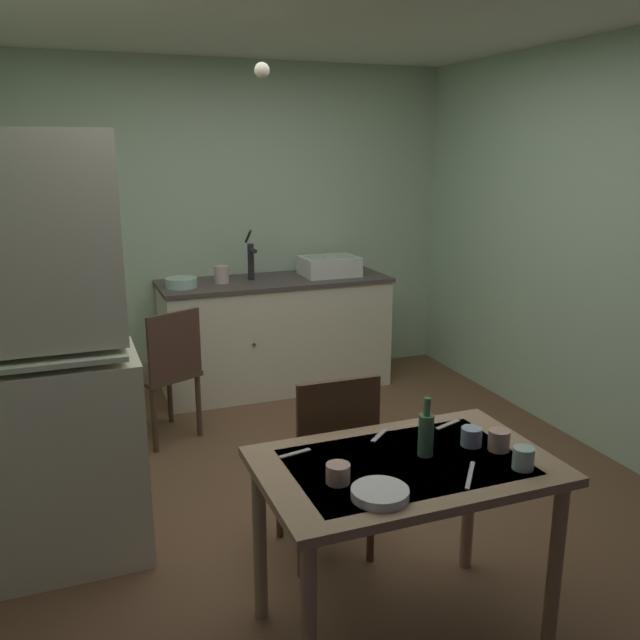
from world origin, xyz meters
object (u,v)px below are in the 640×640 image
(hand_pump, at_px, (251,258))
(glass_bottle, at_px, (426,433))
(mixing_bowl_counter, at_px, (181,283))
(chair_by_counter, at_px, (166,370))
(dining_table, at_px, (404,487))
(mug_tall, at_px, (338,473))
(hutch_cabinet, at_px, (11,377))
(sink_basin, at_px, (329,266))
(chair_far_side, at_px, (329,461))
(serving_bowl_wide, at_px, (380,493))

(hand_pump, height_order, glass_bottle, hand_pump)
(mixing_bowl_counter, relative_size, chair_by_counter, 0.26)
(glass_bottle, bearing_deg, dining_table, -167.30)
(hand_pump, height_order, mug_tall, hand_pump)
(hutch_cabinet, height_order, sink_basin, hutch_cabinet)
(hand_pump, bearing_deg, hutch_cabinet, -130.00)
(mixing_bowl_counter, relative_size, chair_far_side, 0.25)
(sink_basin, height_order, glass_bottle, sink_basin)
(sink_basin, relative_size, dining_table, 0.40)
(hutch_cabinet, xyz_separation_m, chair_far_side, (1.31, -0.45, -0.42))
(chair_far_side, distance_m, serving_bowl_wide, 0.84)
(sink_basin, relative_size, chair_far_side, 0.48)
(hand_pump, distance_m, chair_by_counter, 1.24)
(hutch_cabinet, relative_size, chair_far_side, 2.12)
(sink_basin, xyz_separation_m, serving_bowl_wide, (-1.06, -3.10, -0.20))
(mixing_bowl_counter, height_order, mug_tall, mixing_bowl_counter)
(chair_by_counter, xyz_separation_m, glass_bottle, (0.67, -2.17, 0.36))
(serving_bowl_wide, bearing_deg, hutch_cabinet, 133.62)
(chair_by_counter, bearing_deg, mixing_bowl_counter, 70.23)
(mixing_bowl_counter, xyz_separation_m, chair_by_counter, (-0.24, -0.66, -0.44))
(dining_table, bearing_deg, chair_by_counter, 104.73)
(hand_pump, height_order, serving_bowl_wide, hand_pump)
(sink_basin, bearing_deg, mixing_bowl_counter, -177.60)
(hand_pump, distance_m, mixing_bowl_counter, 0.58)
(hand_pump, height_order, chair_far_side, hand_pump)
(mixing_bowl_counter, bearing_deg, sink_basin, 2.40)
(glass_bottle, bearing_deg, mixing_bowl_counter, 98.76)
(hand_pump, bearing_deg, sink_basin, -4.08)
(sink_basin, bearing_deg, mug_tall, -111.25)
(sink_basin, height_order, chair_far_side, sink_basin)
(glass_bottle, bearing_deg, hand_pump, 87.60)
(chair_far_side, bearing_deg, serving_bowl_wide, -99.47)
(chair_far_side, xyz_separation_m, mug_tall, (-0.22, -0.64, 0.29))
(hand_pump, xyz_separation_m, mixing_bowl_counter, (-0.56, -0.10, -0.13))
(chair_far_side, xyz_separation_m, serving_bowl_wide, (-0.13, -0.79, 0.27))
(dining_table, bearing_deg, chair_far_side, 97.35)
(hutch_cabinet, distance_m, glass_bottle, 1.79)
(hutch_cabinet, bearing_deg, mixing_bowl_counter, 60.06)
(hutch_cabinet, bearing_deg, hand_pump, 50.00)
(dining_table, distance_m, chair_far_side, 0.60)
(hutch_cabinet, height_order, hand_pump, hutch_cabinet)
(mug_tall, bearing_deg, glass_bottle, 11.41)
(hutch_cabinet, distance_m, sink_basin, 2.91)
(mixing_bowl_counter, height_order, dining_table, mixing_bowl_counter)
(chair_by_counter, bearing_deg, hand_pump, 43.49)
(chair_by_counter, bearing_deg, mug_tall, -82.93)
(dining_table, height_order, chair_far_side, chair_far_side)
(mixing_bowl_counter, xyz_separation_m, dining_table, (0.34, -2.85, -0.28))
(hutch_cabinet, xyz_separation_m, serving_bowl_wide, (1.18, -1.24, -0.15))
(sink_basin, relative_size, serving_bowl_wide, 2.24)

